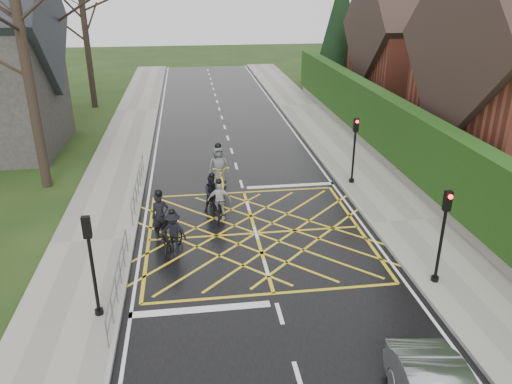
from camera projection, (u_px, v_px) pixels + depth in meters
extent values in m
plane|color=black|center=(256.00, 233.00, 18.93)|extent=(120.00, 120.00, 0.00)
cube|color=black|center=(256.00, 233.00, 18.92)|extent=(9.00, 80.00, 0.01)
cube|color=gray|center=(406.00, 222.00, 19.65)|extent=(3.00, 80.00, 0.15)
cube|color=gray|center=(93.00, 242.00, 18.14)|extent=(3.00, 80.00, 0.15)
cube|color=slate|center=(391.00, 163.00, 25.23)|extent=(0.50, 38.00, 0.70)
cube|color=#18390F|center=(395.00, 129.00, 24.55)|extent=(0.90, 38.00, 2.80)
cube|color=brown|center=(424.00, 68.00, 36.01)|extent=(9.00, 8.00, 6.00)
cube|color=#2F221C|center=(429.00, 26.00, 34.88)|extent=(9.80, 8.80, 8.80)
cylinder|color=black|center=(337.00, 82.00, 43.74)|extent=(0.50, 0.50, 1.20)
cone|color=black|center=(340.00, 30.00, 42.02)|extent=(4.60, 4.60, 10.00)
cylinder|color=black|center=(26.00, 66.00, 21.11)|extent=(0.44, 0.44, 11.00)
cylinder|color=black|center=(46.00, 35.00, 28.08)|extent=(0.44, 0.44, 12.00)
cylinder|color=black|center=(86.00, 38.00, 35.85)|extent=(0.44, 0.44, 10.00)
cylinder|color=slate|center=(117.00, 268.00, 14.76)|extent=(0.05, 5.00, 0.05)
cylinder|color=slate|center=(118.00, 281.00, 14.94)|extent=(0.04, 5.00, 0.04)
cylinder|color=slate|center=(107.00, 337.00, 12.68)|extent=(0.04, 0.04, 1.00)
cylinder|color=slate|center=(127.00, 243.00, 17.23)|extent=(0.04, 0.04, 1.00)
cylinder|color=slate|center=(137.00, 177.00, 21.60)|extent=(0.05, 6.00, 0.05)
cylinder|color=slate|center=(138.00, 187.00, 21.77)|extent=(0.04, 6.00, 0.04)
cylinder|color=slate|center=(132.00, 217.00, 19.06)|extent=(0.04, 0.04, 1.00)
cylinder|color=slate|center=(143.00, 165.00, 24.53)|extent=(0.04, 0.04, 1.00)
cylinder|color=black|center=(354.00, 155.00, 22.81)|extent=(0.10, 0.10, 3.00)
cylinder|color=black|center=(351.00, 182.00, 23.34)|extent=(0.24, 0.24, 0.30)
cube|color=black|center=(356.00, 125.00, 22.26)|extent=(0.22, 0.16, 0.62)
sphere|color=#FF0C0C|center=(357.00, 122.00, 22.08)|extent=(0.14, 0.14, 0.14)
cylinder|color=black|center=(441.00, 243.00, 15.15)|extent=(0.10, 0.10, 3.00)
cylinder|color=black|center=(434.00, 281.00, 15.68)|extent=(0.24, 0.24, 0.30)
cube|color=black|center=(448.00, 201.00, 14.60)|extent=(0.22, 0.16, 0.62)
sphere|color=#FF0C0C|center=(451.00, 197.00, 14.42)|extent=(0.14, 0.14, 0.14)
cylinder|color=black|center=(93.00, 273.00, 13.60)|extent=(0.10, 0.10, 3.00)
cylinder|color=black|center=(100.00, 314.00, 14.12)|extent=(0.24, 0.24, 0.30)
cube|color=black|center=(87.00, 227.00, 13.05)|extent=(0.22, 0.16, 0.62)
sphere|color=#FF0C0C|center=(86.00, 219.00, 13.09)|extent=(0.14, 0.14, 0.14)
imported|color=black|center=(161.00, 226.00, 18.30)|extent=(1.22, 2.13, 1.06)
imported|color=black|center=(160.00, 216.00, 18.25)|extent=(0.75, 0.59, 1.80)
sphere|color=black|center=(158.00, 193.00, 17.89)|extent=(0.28, 0.28, 0.28)
imported|color=black|center=(213.00, 200.00, 20.51)|extent=(0.71, 1.75, 1.02)
imported|color=black|center=(213.00, 193.00, 20.49)|extent=(0.83, 0.69, 1.56)
sphere|color=black|center=(212.00, 175.00, 20.18)|extent=(0.25, 0.25, 0.25)
imported|color=black|center=(174.00, 241.00, 17.46)|extent=(1.11, 1.78, 0.89)
imported|color=black|center=(173.00, 232.00, 17.43)|extent=(1.10, 0.85, 1.50)
sphere|color=black|center=(172.00, 212.00, 17.13)|extent=(0.24, 0.24, 0.24)
imported|color=black|center=(220.00, 208.00, 19.79)|extent=(0.73, 1.79, 1.05)
imported|color=#AEAEB2|center=(219.00, 201.00, 19.78)|extent=(0.98, 0.52, 1.60)
sphere|color=black|center=(219.00, 181.00, 19.46)|extent=(0.25, 0.25, 0.25)
imported|color=yellow|center=(219.00, 175.00, 23.00)|extent=(0.99, 2.23, 1.13)
imported|color=#4E5055|center=(219.00, 166.00, 22.94)|extent=(1.00, 0.71, 1.92)
sphere|color=black|center=(218.00, 146.00, 22.55)|extent=(0.30, 0.30, 0.30)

